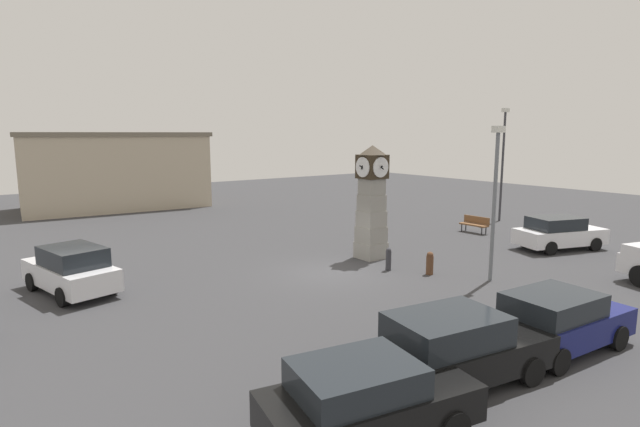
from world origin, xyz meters
The scene contains 13 objects.
ground_plane centered at (0.00, 0.00, 0.00)m, with size 74.73×74.73×0.00m, color #38383A.
clock_tower centered at (2.84, 0.87, 2.47)m, with size 1.43×1.41×4.95m.
bollard_near_tower centered at (2.04, -1.08, 0.47)m, with size 0.22×0.22×0.93m.
bollard_mid_row centered at (2.95, -2.44, 0.46)m, with size 0.28×0.28×0.91m.
car_navy_sedan centered at (-6.08, -8.98, 0.76)m, with size 4.17×2.41×1.48m.
car_near_tower centered at (-3.18, -8.58, 0.81)m, with size 4.58×2.46×1.61m.
car_by_building centered at (0.32, -8.99, 0.77)m, with size 4.17×2.15×1.52m.
car_far_lot centered at (-8.77, 3.24, 0.83)m, with size 2.60×4.33×1.66m.
car_end_of_row centered at (11.14, -3.11, 0.79)m, with size 4.50×2.93×1.57m.
bench centered at (11.31, 1.76, 0.52)m, with size 0.62×1.63×0.90m.
street_lamp_near_road centered at (4.15, -4.34, 3.34)m, with size 0.50×0.24×5.72m.
street_lamp_far_side centered at (15.74, 3.21, 3.99)m, with size 0.50×0.24×6.97m.
warehouse_blue_far centered at (-2.25, 23.43, 2.77)m, with size 13.18×7.70×5.52m.
Camera 1 is at (-11.60, -15.19, 5.46)m, focal length 28.00 mm.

